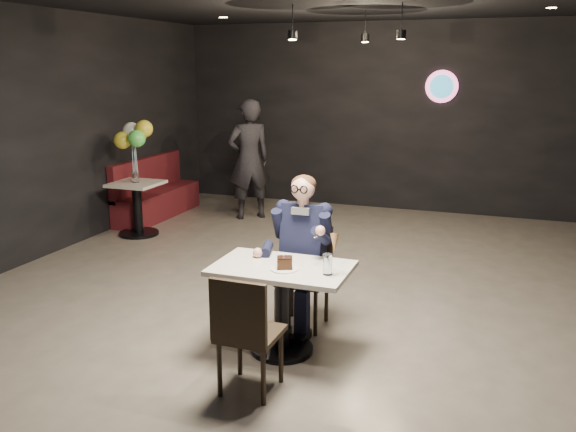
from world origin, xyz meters
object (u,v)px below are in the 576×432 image
at_px(seated_man, 304,250).
at_px(balloon_vase, 136,177).
at_px(chair_far, 303,278).
at_px(main_table, 282,309).
at_px(sundae_glass, 328,264).
at_px(side_table, 138,207).
at_px(booth_bench, 157,188).
at_px(chair_near, 250,331).
at_px(passerby, 249,160).

relative_size(seated_man, balloon_vase, 10.13).
bearing_deg(chair_far, balloon_vase, 145.99).
relative_size(main_table, sundae_glass, 6.70).
bearing_deg(seated_man, sundae_glass, -57.11).
relative_size(chair_far, side_table, 1.16).
bearing_deg(main_table, balloon_vase, 139.67).
bearing_deg(side_table, booth_bench, 106.70).
bearing_deg(booth_bench, seated_man, -42.16).
relative_size(chair_near, passerby, 0.50).
bearing_deg(side_table, seated_man, -34.01).
xyz_separation_m(chair_far, passerby, (-2.08, 3.57, 0.45)).
xyz_separation_m(chair_near, side_table, (-3.16, 3.33, -0.06)).
distance_m(chair_far, balloon_vase, 3.83).
relative_size(chair_far, sundae_glass, 5.60).
bearing_deg(balloon_vase, sundae_glass, -37.73).
height_order(sundae_glass, side_table, sundae_glass).
distance_m(sundae_glass, balloon_vase, 4.51).
height_order(booth_bench, balloon_vase, booth_bench).
height_order(chair_near, side_table, chair_near).
bearing_deg(main_table, sundae_glass, -10.55).
bearing_deg(side_table, chair_near, -46.53).
bearing_deg(balloon_vase, seated_man, -34.01).
distance_m(sundae_glass, side_table, 4.53).
xyz_separation_m(chair_far, balloon_vase, (-3.16, 2.13, 0.36)).
distance_m(chair_near, seated_man, 1.23).
relative_size(chair_far, booth_bench, 0.50).
relative_size(chair_near, seated_man, 0.64).
distance_m(main_table, sundae_glass, 0.61).
height_order(chair_far, passerby, passerby).
distance_m(seated_man, passerby, 4.14).
distance_m(chair_near, booth_bench, 5.54).
height_order(main_table, chair_far, chair_far).
height_order(balloon_vase, passerby, passerby).
relative_size(chair_far, seated_man, 0.64).
xyz_separation_m(chair_near, passerby, (-2.08, 4.77, 0.45)).
xyz_separation_m(chair_far, chair_near, (0.00, -1.20, 0.00)).
bearing_deg(sundae_glass, chair_far, 122.89).
height_order(side_table, balloon_vase, balloon_vase).
distance_m(chair_far, chair_near, 1.20).
bearing_deg(main_table, side_table, 139.67).
bearing_deg(balloon_vase, chair_far, -34.01).
xyz_separation_m(chair_near, seated_man, (0.00, 1.20, 0.26)).
relative_size(side_table, balloon_vase, 5.58).
bearing_deg(passerby, sundae_glass, 80.40).
xyz_separation_m(side_table, passerby, (1.08, 1.44, 0.52)).
relative_size(sundae_glass, passerby, 0.09).
height_order(booth_bench, side_table, booth_bench).
bearing_deg(balloon_vase, side_table, 0.00).
bearing_deg(balloon_vase, chair_near, -46.53).
xyz_separation_m(sundae_glass, side_table, (-3.56, 2.76, -0.44)).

